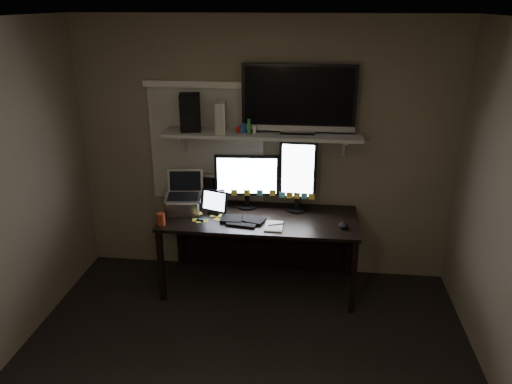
# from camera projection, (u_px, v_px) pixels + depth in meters

# --- Properties ---
(ceiling) EXTENTS (3.60, 3.60, 0.00)m
(ceiling) POSITION_uv_depth(u_px,v_px,m) (231.00, 21.00, 2.64)
(ceiling) COLOR silver
(ceiling) RESTS_ON back_wall
(back_wall) EXTENTS (3.60, 0.00, 3.60)m
(back_wall) POSITION_uv_depth(u_px,v_px,m) (264.00, 152.00, 4.76)
(back_wall) COLOR #685E4A
(back_wall) RESTS_ON floor
(window_blinds) EXTENTS (1.10, 0.02, 1.10)m
(window_blinds) POSITION_uv_depth(u_px,v_px,m) (207.00, 145.00, 4.79)
(window_blinds) COLOR beige
(window_blinds) RESTS_ON back_wall
(desk) EXTENTS (1.80, 0.75, 0.73)m
(desk) POSITION_uv_depth(u_px,v_px,m) (261.00, 229.00, 4.78)
(desk) COLOR black
(desk) RESTS_ON floor
(wall_shelf) EXTENTS (1.80, 0.35, 0.03)m
(wall_shelf) POSITION_uv_depth(u_px,v_px,m) (262.00, 134.00, 4.52)
(wall_shelf) COLOR #ADADA8
(wall_shelf) RESTS_ON back_wall
(monitor_landscape) EXTENTS (0.61, 0.11, 0.54)m
(monitor_landscape) POSITION_uv_depth(u_px,v_px,m) (247.00, 181.00, 4.73)
(monitor_landscape) COLOR black
(monitor_landscape) RESTS_ON desk
(monitor_portrait) EXTENTS (0.35, 0.08, 0.69)m
(monitor_portrait) POSITION_uv_depth(u_px,v_px,m) (298.00, 176.00, 4.63)
(monitor_portrait) COLOR black
(monitor_portrait) RESTS_ON desk
(keyboard) EXTENTS (0.43, 0.21, 0.02)m
(keyboard) POSITION_uv_depth(u_px,v_px,m) (243.00, 220.00, 4.52)
(keyboard) COLOR black
(keyboard) RESTS_ON desk
(mouse) EXTENTS (0.10, 0.13, 0.04)m
(mouse) POSITION_uv_depth(u_px,v_px,m) (343.00, 225.00, 4.39)
(mouse) COLOR black
(mouse) RESTS_ON desk
(notepad) EXTENTS (0.16, 0.22, 0.01)m
(notepad) POSITION_uv_depth(u_px,v_px,m) (274.00, 226.00, 4.40)
(notepad) COLOR silver
(notepad) RESTS_ON desk
(tablet) EXTENTS (0.29, 0.19, 0.23)m
(tablet) POSITION_uv_depth(u_px,v_px,m) (215.00, 202.00, 4.64)
(tablet) COLOR black
(tablet) RESTS_ON desk
(file_sorter) EXTENTS (0.25, 0.15, 0.29)m
(file_sorter) POSITION_uv_depth(u_px,v_px,m) (205.00, 188.00, 4.89)
(file_sorter) COLOR black
(file_sorter) RESTS_ON desk
(laptop) EXTENTS (0.37, 0.31, 0.38)m
(laptop) POSITION_uv_depth(u_px,v_px,m) (183.00, 194.00, 4.65)
(laptop) COLOR #BBBABF
(laptop) RESTS_ON desk
(cup) EXTENTS (0.08, 0.08, 0.11)m
(cup) POSITION_uv_depth(u_px,v_px,m) (161.00, 219.00, 4.43)
(cup) COLOR maroon
(cup) RESTS_ON desk
(sticky_notes) EXTENTS (0.28, 0.21, 0.00)m
(sticky_notes) POSITION_uv_depth(u_px,v_px,m) (210.00, 217.00, 4.59)
(sticky_notes) COLOR yellow
(sticky_notes) RESTS_ON desk
(tv) EXTENTS (1.02, 0.19, 0.61)m
(tv) POSITION_uv_depth(u_px,v_px,m) (299.00, 99.00, 4.41)
(tv) COLOR black
(tv) RESTS_ON wall_shelf
(game_console) EXTENTS (0.10, 0.24, 0.28)m
(game_console) POSITION_uv_depth(u_px,v_px,m) (221.00, 117.00, 4.51)
(game_console) COLOR beige
(game_console) RESTS_ON wall_shelf
(speaker) EXTENTS (0.22, 0.25, 0.33)m
(speaker) POSITION_uv_depth(u_px,v_px,m) (190.00, 112.00, 4.55)
(speaker) COLOR black
(speaker) RESTS_ON wall_shelf
(bottles) EXTENTS (0.20, 0.09, 0.13)m
(bottles) POSITION_uv_depth(u_px,v_px,m) (246.00, 127.00, 4.47)
(bottles) COLOR #A50F0C
(bottles) RESTS_ON wall_shelf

